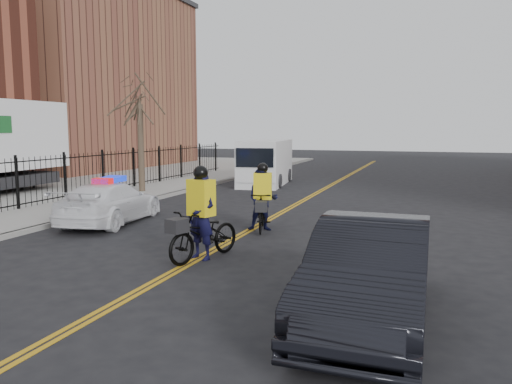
{
  "coord_description": "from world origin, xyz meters",
  "views": [
    {
      "loc": [
        5.1,
        -9.96,
        3.04
      ],
      "look_at": [
        0.54,
        2.92,
        1.3
      ],
      "focal_mm": 35.0,
      "sensor_mm": 36.0,
      "label": 1
    }
  ],
  "objects_px": {
    "police_cruiser": "(110,203)",
    "cyclist_near": "(201,227)",
    "cargo_van": "(265,163)",
    "dark_sedan": "(370,272)",
    "cyclist_far": "(263,204)"
  },
  "relations": [
    {
      "from": "police_cruiser",
      "to": "cyclist_near",
      "type": "distance_m",
      "value": 5.62
    },
    {
      "from": "police_cruiser",
      "to": "cargo_van",
      "type": "xyz_separation_m",
      "value": [
        1.15,
        12.33,
        0.5
      ]
    },
    {
      "from": "dark_sedan",
      "to": "cyclist_far",
      "type": "xyz_separation_m",
      "value": [
        -3.87,
        6.13,
        -0.0
      ]
    },
    {
      "from": "cyclist_near",
      "to": "cyclist_far",
      "type": "relative_size",
      "value": 1.13
    },
    {
      "from": "cyclist_far",
      "to": "police_cruiser",
      "type": "bearing_deg",
      "value": 170.21
    },
    {
      "from": "cargo_van",
      "to": "cyclist_near",
      "type": "xyz_separation_m",
      "value": [
        3.56,
        -15.4,
        -0.41
      ]
    },
    {
      "from": "police_cruiser",
      "to": "cyclist_far",
      "type": "bearing_deg",
      "value": 178.14
    },
    {
      "from": "cyclist_near",
      "to": "cyclist_far",
      "type": "height_order",
      "value": "cyclist_near"
    },
    {
      "from": "cargo_van",
      "to": "cyclist_far",
      "type": "xyz_separation_m",
      "value": [
        3.86,
        -11.83,
        -0.37
      ]
    },
    {
      "from": "police_cruiser",
      "to": "dark_sedan",
      "type": "distance_m",
      "value": 10.52
    },
    {
      "from": "dark_sedan",
      "to": "cargo_van",
      "type": "bearing_deg",
      "value": 113.18
    },
    {
      "from": "dark_sedan",
      "to": "cargo_van",
      "type": "xyz_separation_m",
      "value": [
        -7.73,
        17.97,
        0.37
      ]
    },
    {
      "from": "cyclist_far",
      "to": "cyclist_near",
      "type": "bearing_deg",
      "value": -110.38
    },
    {
      "from": "dark_sedan",
      "to": "cyclist_near",
      "type": "bearing_deg",
      "value": 148.29
    },
    {
      "from": "cyclist_near",
      "to": "cargo_van",
      "type": "bearing_deg",
      "value": 120.49
    }
  ]
}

